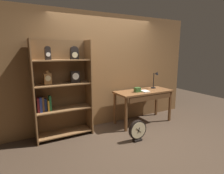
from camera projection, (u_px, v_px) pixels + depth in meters
ground_plane at (135, 145)px, 3.46m from camera, size 10.00×10.00×0.00m
back_wood_panel at (105, 71)px, 4.30m from camera, size 4.80×0.05×2.60m
bookshelf at (61, 90)px, 3.67m from camera, size 1.13×0.39×1.97m
workbench at (144, 95)px, 4.43m from camera, size 1.41×0.60×0.81m
desk_lamp at (155, 79)px, 4.69m from camera, size 0.18×0.18×0.44m
toolbox_small at (137, 90)px, 4.28m from camera, size 0.14×0.10×0.11m
open_repair_manual at (145, 91)px, 4.32m from camera, size 0.18×0.24×0.02m
round_clock_large at (138, 130)px, 3.58m from camera, size 0.39×0.11×0.43m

